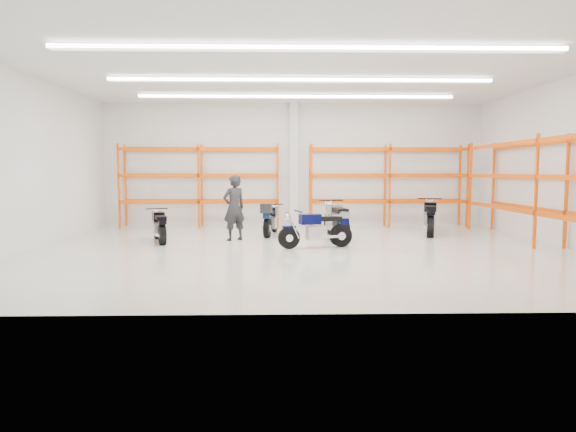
{
  "coord_description": "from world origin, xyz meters",
  "views": [
    {
      "loc": [
        -0.66,
        -13.12,
        2.03
      ],
      "look_at": [
        -0.34,
        0.5,
        0.83
      ],
      "focal_mm": 32.0,
      "sensor_mm": 36.0,
      "label": 1
    }
  ],
  "objects_px": {
    "motorcycle_back_c": "(337,221)",
    "structural_column": "(294,165)",
    "motorcycle_main": "(319,230)",
    "motorcycle_back_b": "(270,220)",
    "motorcycle_back_d": "(430,218)",
    "standing_man": "(234,208)",
    "motorcycle_back_a": "(159,227)"
  },
  "relations": [
    {
      "from": "motorcycle_back_a",
      "to": "motorcycle_back_b",
      "type": "bearing_deg",
      "value": 24.67
    },
    {
      "from": "motorcycle_back_d",
      "to": "motorcycle_back_b",
      "type": "bearing_deg",
      "value": -179.06
    },
    {
      "from": "motorcycle_back_d",
      "to": "standing_man",
      "type": "bearing_deg",
      "value": -169.14
    },
    {
      "from": "motorcycle_main",
      "to": "motorcycle_back_a",
      "type": "height_order",
      "value": "motorcycle_main"
    },
    {
      "from": "motorcycle_back_a",
      "to": "motorcycle_back_d",
      "type": "distance_m",
      "value": 8.37
    },
    {
      "from": "motorcycle_back_b",
      "to": "motorcycle_back_c",
      "type": "relative_size",
      "value": 0.89
    },
    {
      "from": "motorcycle_main",
      "to": "motorcycle_back_b",
      "type": "distance_m",
      "value": 2.9
    },
    {
      "from": "motorcycle_main",
      "to": "motorcycle_back_d",
      "type": "height_order",
      "value": "motorcycle_back_d"
    },
    {
      "from": "structural_column",
      "to": "standing_man",
      "type": "bearing_deg",
      "value": -115.39
    },
    {
      "from": "standing_man",
      "to": "structural_column",
      "type": "distance_m",
      "value": 4.59
    },
    {
      "from": "motorcycle_back_c",
      "to": "motorcycle_back_d",
      "type": "relative_size",
      "value": 1.01
    },
    {
      "from": "motorcycle_main",
      "to": "standing_man",
      "type": "bearing_deg",
      "value": 147.67
    },
    {
      "from": "motorcycle_back_c",
      "to": "structural_column",
      "type": "relative_size",
      "value": 0.51
    },
    {
      "from": "motorcycle_back_a",
      "to": "standing_man",
      "type": "relative_size",
      "value": 0.96
    },
    {
      "from": "motorcycle_main",
      "to": "motorcycle_back_c",
      "type": "bearing_deg",
      "value": 68.98
    },
    {
      "from": "motorcycle_back_d",
      "to": "motorcycle_back_c",
      "type": "bearing_deg",
      "value": -164.12
    },
    {
      "from": "motorcycle_back_a",
      "to": "structural_column",
      "type": "height_order",
      "value": "structural_column"
    },
    {
      "from": "motorcycle_back_b",
      "to": "motorcycle_back_d",
      "type": "relative_size",
      "value": 0.9
    },
    {
      "from": "motorcycle_main",
      "to": "structural_column",
      "type": "distance_m",
      "value": 5.77
    },
    {
      "from": "motorcycle_back_d",
      "to": "standing_man",
      "type": "height_order",
      "value": "standing_man"
    },
    {
      "from": "motorcycle_back_d",
      "to": "structural_column",
      "type": "bearing_deg",
      "value": 146.58
    },
    {
      "from": "motorcycle_main",
      "to": "standing_man",
      "type": "xyz_separation_m",
      "value": [
        -2.36,
        1.49,
        0.49
      ]
    },
    {
      "from": "motorcycle_back_a",
      "to": "standing_man",
      "type": "height_order",
      "value": "standing_man"
    },
    {
      "from": "motorcycle_main",
      "to": "motorcycle_back_c",
      "type": "height_order",
      "value": "motorcycle_back_c"
    },
    {
      "from": "motorcycle_back_b",
      "to": "standing_man",
      "type": "height_order",
      "value": "standing_man"
    },
    {
      "from": "motorcycle_back_b",
      "to": "motorcycle_back_d",
      "type": "xyz_separation_m",
      "value": [
        5.09,
        0.08,
        0.03
      ]
    },
    {
      "from": "standing_man",
      "to": "motorcycle_back_a",
      "type": "bearing_deg",
      "value": -24.01
    },
    {
      "from": "motorcycle_back_a",
      "to": "motorcycle_back_c",
      "type": "bearing_deg",
      "value": 7.19
    },
    {
      "from": "motorcycle_back_c",
      "to": "motorcycle_back_b",
      "type": "bearing_deg",
      "value": 158.38
    },
    {
      "from": "motorcycle_main",
      "to": "motorcycle_back_b",
      "type": "bearing_deg",
      "value": 117.0
    },
    {
      "from": "standing_man",
      "to": "structural_column",
      "type": "relative_size",
      "value": 0.43
    },
    {
      "from": "motorcycle_back_c",
      "to": "structural_column",
      "type": "distance_m",
      "value": 4.22
    }
  ]
}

